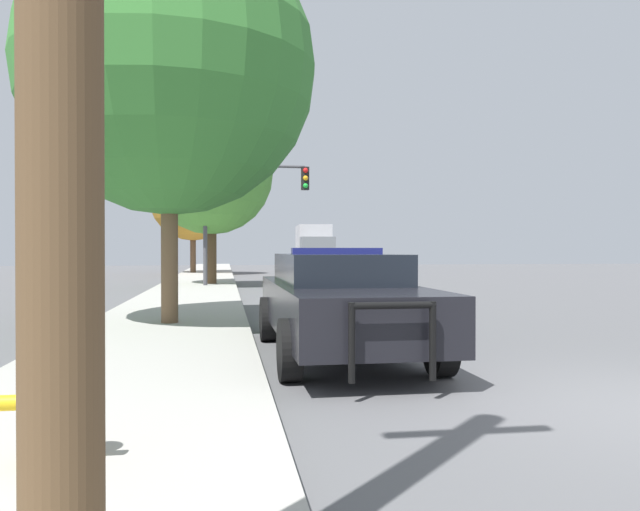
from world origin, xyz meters
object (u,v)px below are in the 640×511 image
box_truck (314,246)px  tree_sidewalk_near (169,69)px  traffic_light (249,197)px  tree_sidewalk_far (193,198)px  tree_sidewalk_mid (211,173)px  car_background_oncoming (351,266)px  police_car (340,300)px  fire_hydrant (45,395)px

box_truck → tree_sidewalk_near: tree_sidewalk_near is taller
traffic_light → tree_sidewalk_far: (-2.80, 13.45, 1.05)m
tree_sidewalk_mid → tree_sidewalk_near: tree_sidewalk_near is taller
traffic_light → car_background_oncoming: size_ratio=1.08×
box_truck → tree_sidewalk_mid: (-6.77, -18.30, 2.83)m
police_car → tree_sidewalk_mid: size_ratio=0.76×
fire_hydrant → car_background_oncoming: (7.06, 24.99, 0.16)m
police_car → tree_sidewalk_far: size_ratio=0.75×
tree_sidewalk_near → box_truck: bearing=77.1°
police_car → car_background_oncoming: 20.97m
fire_hydrant → tree_sidewalk_near: tree_sidewalk_near is taller
police_car → tree_sidewalk_far: bearing=-83.7°
tree_sidewalk_far → tree_sidewalk_mid: size_ratio=1.01×
car_background_oncoming → tree_sidewalk_mid: (-6.47, -3.89, 3.82)m
box_truck → tree_sidewalk_far: bearing=39.2°
fire_hydrant → car_background_oncoming: bearing=74.2°
traffic_light → car_background_oncoming: 7.58m
traffic_light → tree_sidewalk_mid: bearing=143.9°
tree_sidewalk_far → police_car: bearing=-83.2°
police_car → tree_sidewalk_near: tree_sidewalk_near is taller
police_car → fire_hydrant: police_car is taller
tree_sidewalk_far → tree_sidewalk_mid: 12.44m
police_car → car_background_oncoming: police_car is taller
police_car → car_background_oncoming: (4.34, 20.51, -0.05)m
fire_hydrant → tree_sidewalk_mid: tree_sidewalk_mid is taller
car_background_oncoming → tree_sidewalk_near: (-6.95, -17.25, 4.12)m
car_background_oncoming → box_truck: box_truck is taller
box_truck → tree_sidewalk_mid: tree_sidewalk_mid is taller
tree_sidewalk_far → tree_sidewalk_mid: bearing=-83.9°
fire_hydrant → box_truck: bearing=79.4°
tree_sidewalk_far → traffic_light: bearing=-78.2°
tree_sidewalk_far → box_truck: bearing=36.3°
traffic_light → box_truck: 20.17m
fire_hydrant → traffic_light: bearing=84.1°
fire_hydrant → tree_sidewalk_mid: size_ratio=0.12×
box_truck → tree_sidewalk_far: 10.43m
police_car → tree_sidewalk_near: (-2.62, 3.26, 4.07)m
fire_hydrant → traffic_light: traffic_light is taller
tree_sidewalk_near → police_car: bearing=-51.3°
fire_hydrant → box_truck: 40.10m
car_background_oncoming → box_truck: 14.45m
police_car → tree_sidewalk_mid: tree_sidewalk_mid is taller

